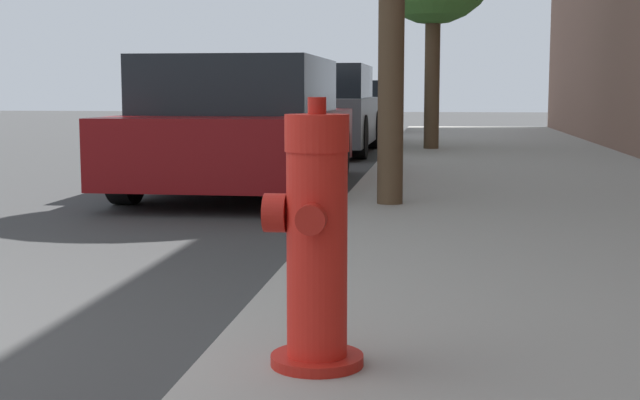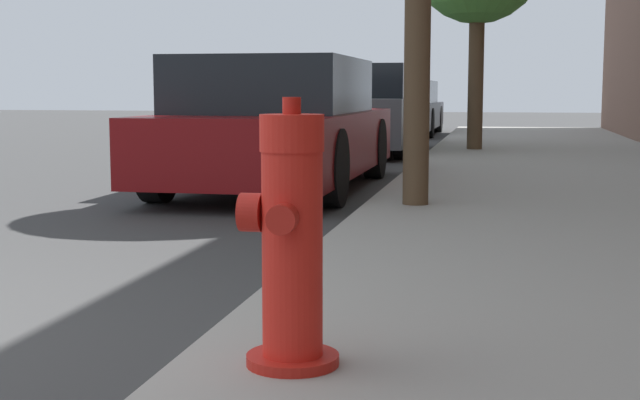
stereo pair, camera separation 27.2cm
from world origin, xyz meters
The scene contains 4 objects.
fire_hydrant centered at (2.25, 0.18, 0.52)m, with size 0.33×0.32×0.88m.
parked_car_near centered at (0.65, 6.30, 0.66)m, with size 1.83×4.29×1.34m.
parked_car_mid centered at (0.69, 11.78, 0.69)m, with size 1.74×4.01×1.42m.
parked_car_far centered at (0.57, 17.95, 0.61)m, with size 1.81×4.40×1.24m.
Camera 1 is at (2.65, -2.65, 1.02)m, focal length 50.00 mm.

